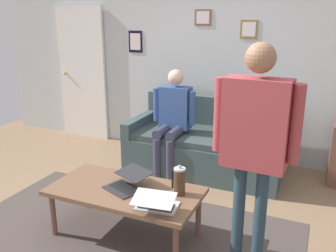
% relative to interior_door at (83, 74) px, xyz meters
% --- Properties ---
extents(ground_plane, '(7.68, 7.68, 0.00)m').
position_rel_interior_door_xyz_m(ground_plane, '(-2.10, 2.11, -1.02)').
color(ground_plane, '#896C50').
extents(area_rug, '(3.03, 1.86, 0.01)m').
position_rel_interior_door_xyz_m(area_rug, '(-2.02, 2.29, -1.02)').
color(area_rug, '#49403B').
rests_on(area_rug, ground_plane).
extents(back_wall, '(7.04, 0.11, 2.70)m').
position_rel_interior_door_xyz_m(back_wall, '(-2.10, -0.09, 0.33)').
color(back_wall, silver).
rests_on(back_wall, ground_plane).
extents(interior_door, '(0.82, 0.09, 2.05)m').
position_rel_interior_door_xyz_m(interior_door, '(0.00, 0.00, 0.00)').
color(interior_door, white).
rests_on(interior_door, ground_plane).
extents(couch, '(1.91, 0.92, 0.88)m').
position_rel_interior_door_xyz_m(couch, '(-2.22, 0.49, -0.72)').
color(couch, '#3A4E4F').
rests_on(couch, ground_plane).
extents(coffee_table, '(1.32, 0.67, 0.45)m').
position_rel_interior_door_xyz_m(coffee_table, '(-2.02, 2.19, -0.62)').
color(coffee_table, brown).
rests_on(coffee_table, ground_plane).
extents(laptop_left, '(0.42, 0.44, 0.14)m').
position_rel_interior_door_xyz_m(laptop_left, '(-2.02, 2.16, -0.53)').
color(laptop_left, '#28282D').
rests_on(laptop_left, coffee_table).
extents(laptop_center, '(0.36, 0.34, 0.14)m').
position_rel_interior_door_xyz_m(laptop_center, '(-2.41, 2.38, -0.53)').
color(laptop_center, silver).
rests_on(laptop_center, coffee_table).
extents(french_press, '(0.12, 0.10, 0.27)m').
position_rel_interior_door_xyz_m(french_press, '(-2.49, 2.08, -0.45)').
color(french_press, '#4C3323').
rests_on(french_press, coffee_table).
extents(person_standing, '(0.60, 0.22, 1.74)m').
position_rel_interior_door_xyz_m(person_standing, '(-3.11, 2.26, 0.09)').
color(person_standing, '#263B48').
rests_on(person_standing, ground_plane).
extents(person_seated, '(0.55, 0.51, 1.28)m').
position_rel_interior_door_xyz_m(person_seated, '(-1.85, 0.72, -0.30)').
color(person_seated, '#393850').
rests_on(person_seated, ground_plane).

